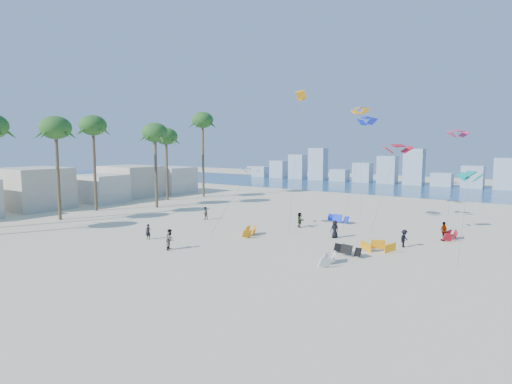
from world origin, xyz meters
The scene contains 10 objects.
ground centered at (0.00, 0.00, 0.00)m, with size 220.00×220.00×0.00m, color beige.
ocean centered at (0.00, 72.00, 0.01)m, with size 220.00×220.00×0.00m, color navy.
kitesurfer_near centered at (-4.44, 7.91, 0.78)m, with size 0.57×0.37×1.56m, color black.
kitesurfer_mid centered at (0.41, 6.28, 0.94)m, with size 0.91×0.71×1.88m, color gray.
kitesurfers_far centered at (11.22, 21.33, 0.87)m, with size 36.53×6.15×1.89m.
grounded_kites centered at (12.04, 18.00, 0.46)m, with size 18.86×19.25×0.96m.
flying_kites centered at (13.30, 26.76, 11.67)m, with size 33.99×26.21×15.74m.
palm_row centered at (-22.95, 16.17, 11.40)m, with size 9.00×44.80×15.15m.
beachfront_buildings centered at (-33.69, 20.82, 2.67)m, with size 11.50×43.00×6.00m.
distant_skyline centered at (-1.19, 82.00, 3.09)m, with size 85.00×3.00×8.40m.
Camera 1 is at (28.29, -19.80, 9.45)m, focal length 29.79 mm.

